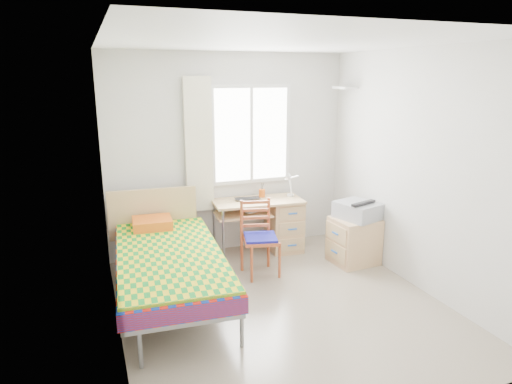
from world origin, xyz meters
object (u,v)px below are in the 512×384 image
chair (260,233)px  printer (358,210)px  bed (168,258)px  desk (279,222)px  cabinet (354,241)px

chair → printer: size_ratio=1.50×
bed → desk: size_ratio=1.93×
desk → cabinet: (0.71, -0.74, -0.11)m
bed → desk: 1.89m
chair → cabinet: chair is taller
chair → desk: bearing=63.6°
cabinet → desk: bearing=129.7°
bed → printer: (2.39, 0.18, 0.22)m
chair → printer: chair is taller
bed → printer: size_ratio=3.88×
desk → printer: printer is taller
bed → chair: bed is taller
bed → printer: 2.41m
bed → chair: size_ratio=2.59×
chair → cabinet: 1.25m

